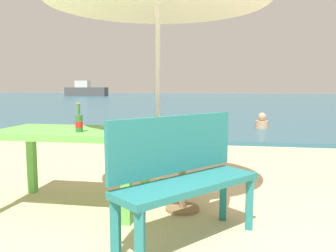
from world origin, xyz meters
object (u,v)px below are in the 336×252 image
object	(u,v)px
bench_teal_center	(183,171)
boat_barge	(86,90)
swimmer_person	(262,122)
beer_bottle_amber	(79,122)
side_table_wood	(183,174)
picnic_table_green	(72,141)

from	to	relation	value
bench_teal_center	boat_barge	size ratio (longest dim) A/B	0.24
bench_teal_center	swimmer_person	distance (m)	6.86
beer_bottle_amber	bench_teal_center	bearing A→B (deg)	-21.64
beer_bottle_amber	boat_barge	distance (m)	37.18
beer_bottle_amber	boat_barge	xyz separation A→B (m)	(-14.54, 34.22, -0.15)
beer_bottle_amber	swimmer_person	size ratio (longest dim) A/B	0.65
side_table_wood	boat_barge	bearing A→B (deg)	114.46
picnic_table_green	beer_bottle_amber	bearing A→B (deg)	-47.01
beer_bottle_amber	boat_barge	world-z (taller)	boat_barge
swimmer_person	boat_barge	xyz separation A→B (m)	(-16.75, 27.87, 0.46)
side_table_wood	beer_bottle_amber	bearing A→B (deg)	-165.16
bench_teal_center	swimmer_person	world-z (taller)	bench_teal_center
bench_teal_center	swimmer_person	bearing A→B (deg)	79.80
side_table_wood	bench_teal_center	distance (m)	0.67
picnic_table_green	side_table_wood	distance (m)	1.11
side_table_wood	swimmer_person	world-z (taller)	side_table_wood
picnic_table_green	boat_barge	size ratio (longest dim) A/B	0.30
beer_bottle_amber	bench_teal_center	world-z (taller)	beer_bottle_amber
picnic_table_green	bench_teal_center	size ratio (longest dim) A/B	1.22
picnic_table_green	boat_barge	bearing A→B (deg)	112.90
side_table_wood	boat_barge	xyz separation A→B (m)	(-15.45, 33.98, 0.35)
picnic_table_green	swimmer_person	distance (m)	6.63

